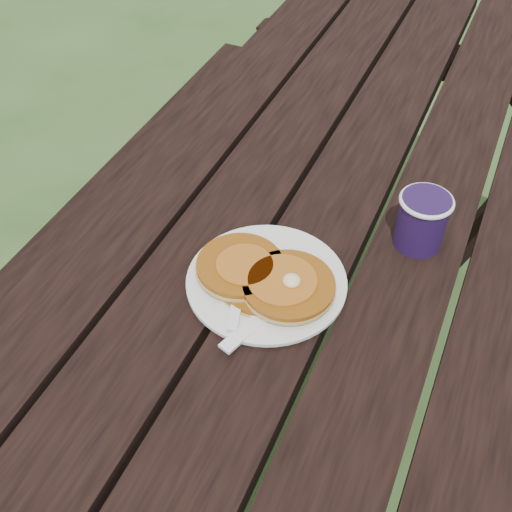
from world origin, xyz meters
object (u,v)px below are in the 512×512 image
at_px(picnic_table, 328,321).
at_px(plate, 266,282).
at_px(pancake_stack, 265,278).
at_px(coffee_cup, 423,218).

height_order(picnic_table, plate, plate).
distance_m(picnic_table, pancake_stack, 0.50).
distance_m(picnic_table, coffee_cup, 0.47).
height_order(plate, coffee_cup, coffee_cup).
xyz_separation_m(plate, pancake_stack, (0.00, -0.01, 0.02)).
relative_size(picnic_table, pancake_stack, 8.53).
distance_m(plate, pancake_stack, 0.02).
xyz_separation_m(picnic_table, plate, (-0.03, -0.27, 0.39)).
bearing_deg(picnic_table, pancake_stack, -96.45).
distance_m(picnic_table, plate, 0.48).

